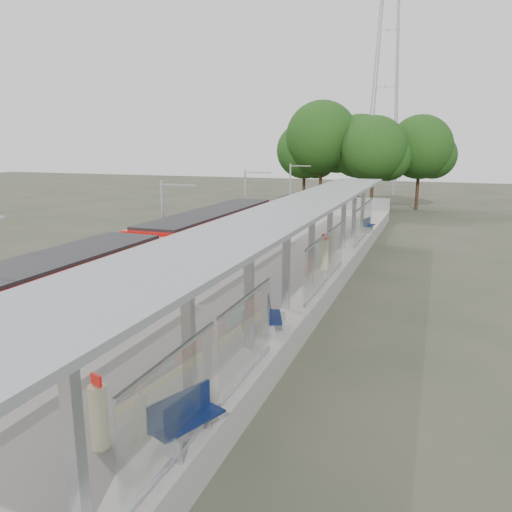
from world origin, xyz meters
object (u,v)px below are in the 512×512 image
at_px(train, 144,267).
at_px(bench_mid, 272,314).
at_px(info_pillar_near, 99,416).
at_px(info_pillar_far, 325,254).
at_px(bench_near, 185,417).
at_px(litter_bin, 247,319).
at_px(bench_far, 368,224).

height_order(train, bench_mid, train).
xyz_separation_m(info_pillar_near, info_pillar_far, (1.10, 16.68, 0.07)).
bearing_deg(train, bench_near, -53.46).
height_order(train, info_pillar_near, train).
height_order(bench_mid, info_pillar_far, info_pillar_far).
bearing_deg(bench_near, litter_bin, 122.19).
bearing_deg(bench_far, train, -99.96).
xyz_separation_m(train, litter_bin, (5.93, -2.95, -0.66)).
bearing_deg(bench_near, info_pillar_near, -131.07).
distance_m(train, bench_mid, 7.19).
xyz_separation_m(info_pillar_near, litter_bin, (0.46, 7.38, -0.33)).
height_order(bench_near, bench_mid, bench_near).
relative_size(bench_mid, bench_far, 1.03).
distance_m(info_pillar_near, litter_bin, 7.40).
distance_m(bench_mid, bench_far, 21.13).
bearing_deg(bench_mid, bench_near, -107.78).
xyz_separation_m(bench_far, info_pillar_near, (-1.64, -28.90, 0.20)).
xyz_separation_m(train, bench_near, (7.06, -9.53, -0.46)).
height_order(bench_near, bench_far, bench_near).
bearing_deg(info_pillar_far, bench_near, -69.00).
distance_m(bench_far, litter_bin, 21.56).
distance_m(info_pillar_far, litter_bin, 9.33).
bearing_deg(bench_near, train, 148.99).
relative_size(bench_mid, info_pillar_far, 0.86).
bearing_deg(bench_far, bench_near, -79.11).
bearing_deg(bench_mid, info_pillar_near, -119.74).
bearing_deg(litter_bin, bench_near, -80.26).
height_order(bench_far, info_pillar_near, info_pillar_near).
relative_size(info_pillar_near, litter_bin, 2.10).
bearing_deg(train, litter_bin, -26.43).
relative_size(bench_near, info_pillar_far, 0.94).
height_order(train, litter_bin, train).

